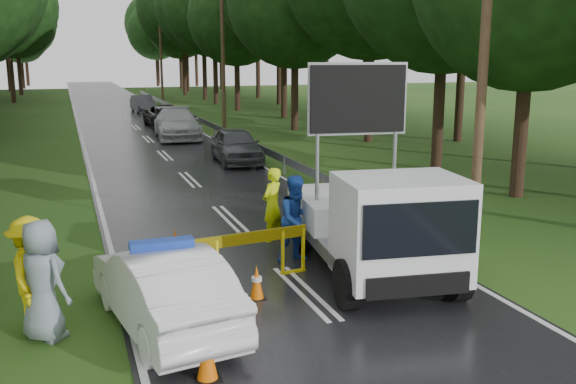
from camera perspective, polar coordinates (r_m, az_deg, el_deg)
name	(u,v)px	position (r m, az deg, el deg)	size (l,w,h in m)	color
ground	(305,293)	(12.57, 1.52, -8.97)	(160.00, 160.00, 0.00)	#1D4513
road	(136,128)	(41.41, -13.37, 5.59)	(7.00, 140.00, 0.02)	black
guardrail	(195,118)	(41.57, -8.25, 6.57)	(0.12, 60.06, 0.70)	gray
utility_pole_near	(485,30)	(15.99, 17.15, 13.57)	(1.40, 0.24, 10.00)	#442F1F
utility_pole_mid	(223,45)	(40.07, -5.82, 12.89)	(1.40, 0.24, 10.00)	#442F1F
utility_pole_far	(161,48)	(65.63, -11.25, 12.43)	(1.40, 0.24, 10.00)	#442F1F
police_sedan	(164,289)	(11.01, -10.99, -8.43)	(2.15, 4.41, 1.53)	white
work_truck	(376,223)	(13.20, 7.83, -2.71)	(3.03, 5.65, 4.30)	gray
barrier	(251,244)	(12.97, -3.34, -4.64)	(2.49, 0.40, 1.04)	yellow
officer	(272,205)	(15.67, -1.41, -1.15)	(0.67, 0.44, 1.84)	#DCFC0D
civilian	(297,219)	(14.12, 0.83, -2.42)	(0.95, 0.74, 1.95)	#173D9A
bystander_left	(31,273)	(11.54, -21.90, -6.72)	(1.25, 0.72, 1.94)	yellow
bystander_right	(43,281)	(11.03, -20.98, -7.36)	(0.97, 0.63, 1.99)	gray
queue_car_first	(236,146)	(27.24, -4.64, 4.14)	(1.74, 4.33, 1.48)	#404448
queue_car_second	(177,124)	(35.61, -9.84, 6.01)	(2.26, 5.56, 1.61)	#A8ACB0
queue_car_third	(166,116)	(41.57, -10.80, 6.65)	(2.24, 4.86, 1.35)	black
queue_car_fourth	(143,104)	(52.41, -12.79, 7.67)	(1.42, 4.08, 1.34)	#3B3D42
cone_near_left	(207,356)	(9.39, -7.22, -14.22)	(0.37, 0.37, 0.77)	black
cone_center	(257,283)	(12.16, -2.80, -8.07)	(0.32, 0.32, 0.68)	black
cone_far	(323,234)	(15.14, 3.15, -3.77)	(0.37, 0.37, 0.78)	black
cone_left_mid	(175,244)	(14.74, -9.98, -4.59)	(0.32, 0.32, 0.68)	black
cone_right	(359,230)	(15.70, 6.30, -3.37)	(0.34, 0.34, 0.71)	black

